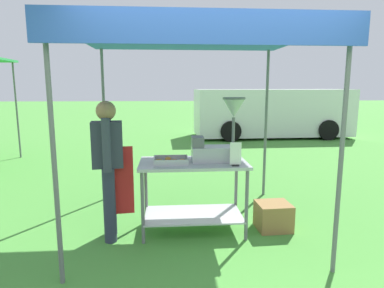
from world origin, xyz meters
The scene contains 9 objects.
ground_plane centered at (0.00, 6.00, 0.00)m, with size 70.00×70.00×0.00m, color #478E38.
stall_canopy centered at (-0.15, 0.90, 2.29)m, with size 2.75×2.55×2.38m.
donut_cart centered at (-0.15, 0.80, 0.63)m, with size 1.28×0.70×0.88m.
donut_tray centered at (-0.42, 0.73, 0.90)m, with size 0.40×0.30×0.07m.
donut_fryer centered at (0.17, 0.82, 1.16)m, with size 0.63×0.28×0.76m.
menu_sign centered at (0.31, 0.55, 0.99)m, with size 0.13×0.05×0.27m.
vendor centered at (-1.13, 0.69, 0.90)m, with size 0.46×0.54×1.61m.
supply_crate centered at (0.85, 0.78, 0.17)m, with size 0.42×0.39×0.33m.
van_white centered at (3.27, 8.56, 0.88)m, with size 5.42×2.19×1.69m.
Camera 1 is at (-0.46, -3.06, 1.75)m, focal length 31.00 mm.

